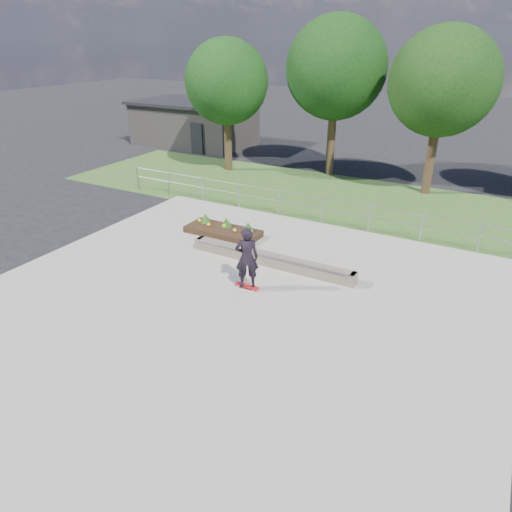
{
  "coord_description": "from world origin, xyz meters",
  "views": [
    {
      "loc": [
        6.23,
        -9.4,
        7.11
      ],
      "look_at": [
        0.2,
        1.5,
        1.1
      ],
      "focal_mm": 32.0,
      "sensor_mm": 36.0,
      "label": 1
    }
  ],
  "objects": [
    {
      "name": "fence",
      "position": [
        0.0,
        7.5,
        0.77
      ],
      "size": [
        20.06,
        0.06,
        1.2
      ],
      "color": "gray",
      "rests_on": "ground"
    },
    {
      "name": "tree_mid_left",
      "position": [
        -2.5,
        15.0,
        5.61
      ],
      "size": [
        5.25,
        5.25,
        8.25
      ],
      "color": "#372516",
      "rests_on": "ground"
    },
    {
      "name": "ground",
      "position": [
        0.0,
        0.0,
        0.0
      ],
      "size": [
        120.0,
        120.0,
        0.0
      ],
      "primitive_type": "plane",
      "color": "black",
      "rests_on": "ground"
    },
    {
      "name": "tree_mid_right",
      "position": [
        3.0,
        14.0,
        5.23
      ],
      "size": [
        4.9,
        4.9,
        7.7
      ],
      "color": "#362215",
      "rests_on": "ground"
    },
    {
      "name": "grind_ledge",
      "position": [
        -0.08,
        3.0,
        0.26
      ],
      "size": [
        6.0,
        0.44,
        0.43
      ],
      "color": "brown",
      "rests_on": "concrete_slab"
    },
    {
      "name": "planter_bed",
      "position": [
        -2.94,
        4.54,
        0.24
      ],
      "size": [
        3.0,
        1.2,
        0.61
      ],
      "color": "black",
      "rests_on": "concrete_slab"
    },
    {
      "name": "grass_verge",
      "position": [
        0.0,
        11.0,
        0.01
      ],
      "size": [
        30.0,
        8.0,
        0.02
      ],
      "primitive_type": "cube",
      "color": "#315120",
      "rests_on": "ground"
    },
    {
      "name": "tree_far_left",
      "position": [
        -8.0,
        13.0,
        4.85
      ],
      "size": [
        4.55,
        4.55,
        7.15
      ],
      "color": "#332414",
      "rests_on": "ground"
    },
    {
      "name": "concrete_slab",
      "position": [
        0.0,
        0.0,
        0.03
      ],
      "size": [
        15.0,
        15.0,
        0.06
      ],
      "primitive_type": "cube",
      "color": "gray",
      "rests_on": "ground"
    },
    {
      "name": "building",
      "position": [
        -14.0,
        18.0,
        1.51
      ],
      "size": [
        8.4,
        5.4,
        3.0
      ],
      "color": "#282624",
      "rests_on": "ground"
    },
    {
      "name": "skateboarder",
      "position": [
        0.02,
        1.24,
        1.11
      ],
      "size": [
        0.85,
        0.76,
        2.02
      ],
      "color": "silver",
      "rests_on": "concrete_slab"
    }
  ]
}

